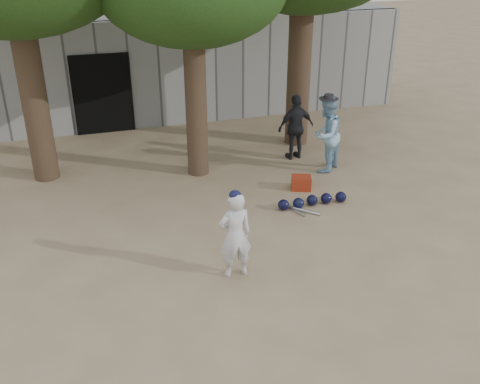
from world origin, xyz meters
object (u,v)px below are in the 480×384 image
object	(u,v)px
spectator_blue	(326,135)
red_bag	(301,183)
boy_player	(235,235)
spectator_dark	(296,127)

from	to	relation	value
spectator_blue	red_bag	distance (m)	1.45
boy_player	spectator_blue	size ratio (longest dim) A/B	0.84
boy_player	spectator_dark	size ratio (longest dim) A/B	0.92
spectator_blue	spectator_dark	world-z (taller)	spectator_blue
spectator_blue	spectator_dark	bearing A→B (deg)	-109.99
red_bag	spectator_blue	bearing A→B (deg)	40.66
spectator_dark	boy_player	bearing A→B (deg)	51.18
spectator_blue	red_bag	size ratio (longest dim) A/B	4.23
spectator_dark	red_bag	distance (m)	1.95
boy_player	spectator_blue	xyz separation A→B (m)	(3.31, 3.51, 0.14)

